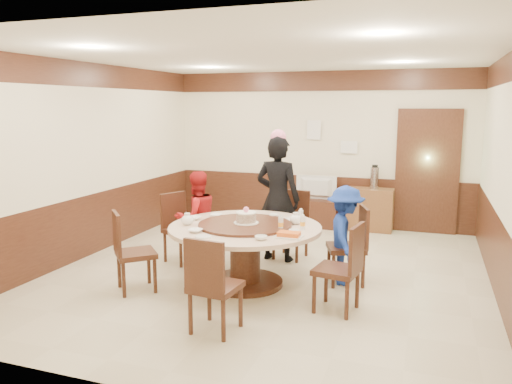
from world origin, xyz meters
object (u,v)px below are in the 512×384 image
(tv_stand, at_px, (315,213))
(side_cabinet, at_px, (370,209))
(person_red, at_px, (197,218))
(person_blue, at_px, (345,235))
(person_standing, at_px, (278,199))
(birthday_cake, at_px, (246,217))
(thermos, at_px, (374,178))
(banquet_table, at_px, (245,243))
(television, at_px, (315,188))
(shrimp_platter, at_px, (289,235))

(tv_stand, distance_m, side_cabinet, 0.99)
(person_red, height_order, tv_stand, person_red)
(person_red, xyz_separation_m, person_blue, (2.09, -0.14, -0.04))
(person_standing, relative_size, person_red, 1.37)
(birthday_cake, bearing_deg, person_red, 148.37)
(person_standing, height_order, thermos, person_standing)
(person_standing, xyz_separation_m, thermos, (1.10, 2.19, 0.05))
(banquet_table, relative_size, tv_stand, 2.18)
(person_blue, height_order, television, person_blue)
(banquet_table, relative_size, thermos, 4.88)
(birthday_cake, height_order, tv_stand, birthday_cake)
(banquet_table, xyz_separation_m, birthday_cake, (0.01, 0.02, 0.32))
(shrimp_platter, bearing_deg, birthday_cake, 150.00)
(person_red, xyz_separation_m, side_cabinet, (2.06, 2.71, -0.28))
(person_standing, xyz_separation_m, television, (0.06, 2.16, -0.17))
(tv_stand, xyz_separation_m, side_cabinet, (0.98, 0.03, 0.12))
(person_standing, relative_size, television, 2.39)
(television, bearing_deg, person_standing, 88.10)
(person_standing, xyz_separation_m, birthday_cake, (-0.06, -1.11, -0.04))
(tv_stand, xyz_separation_m, television, (0.00, 0.00, 0.46))
(shrimp_platter, relative_size, tv_stand, 0.35)
(person_standing, distance_m, tv_stand, 2.25)
(person_red, relative_size, person_blue, 1.06)
(person_blue, bearing_deg, thermos, -14.95)
(birthday_cake, bearing_deg, thermos, 70.57)
(tv_stand, bearing_deg, thermos, 1.65)
(banquet_table, height_order, television, television)
(banquet_table, relative_size, birthday_cake, 6.15)
(birthday_cake, distance_m, side_cabinet, 3.51)
(banquet_table, distance_m, thermos, 3.54)
(television, bearing_deg, person_red, 67.76)
(banquet_table, relative_size, television, 2.50)
(person_red, relative_size, television, 1.75)
(banquet_table, relative_size, person_standing, 1.04)
(banquet_table, bearing_deg, person_standing, 86.30)
(person_blue, distance_m, shrimp_platter, 0.97)
(shrimp_platter, bearing_deg, tv_stand, 98.10)
(banquet_table, height_order, birthday_cake, birthday_cake)
(person_red, bearing_deg, television, -163.47)
(shrimp_platter, bearing_deg, television, 98.10)
(person_blue, xyz_separation_m, side_cabinet, (-0.03, 2.85, -0.24))
(birthday_cake, bearing_deg, banquet_table, -117.63)
(banquet_table, distance_m, side_cabinet, 3.50)
(person_blue, bearing_deg, banquet_table, 97.66)
(person_blue, bearing_deg, person_standing, 43.78)
(person_red, bearing_deg, thermos, -179.56)
(banquet_table, bearing_deg, person_red, 147.47)
(banquet_table, height_order, person_blue, person_blue)
(thermos, bearing_deg, shrimp_platter, -98.09)
(person_blue, relative_size, television, 1.65)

